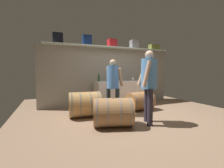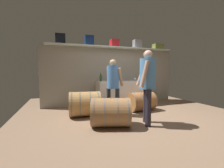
% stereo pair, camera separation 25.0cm
% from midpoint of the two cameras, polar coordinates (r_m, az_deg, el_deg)
% --- Properties ---
extents(ground_plane, '(6.18, 7.30, 0.02)m').
position_cam_midpoint_polar(ground_plane, '(4.38, 8.97, -11.29)').
color(ground_plane, '#886A52').
extents(back_wall_panel, '(4.98, 0.10, 2.03)m').
position_cam_midpoint_polar(back_wall_panel, '(5.62, 1.64, 2.88)').
color(back_wall_panel, gray).
rests_on(back_wall_panel, ground).
extents(high_shelf_board, '(4.58, 0.40, 0.03)m').
position_cam_midpoint_polar(high_shelf_board, '(5.54, 2.24, 13.55)').
color(high_shelf_board, silver).
rests_on(high_shelf_board, back_wall_panel).
extents(toolcase_black, '(0.30, 0.18, 0.32)m').
position_cam_midpoint_polar(toolcase_black, '(5.20, -17.50, 15.90)').
color(toolcase_black, black).
rests_on(toolcase_black, high_shelf_board).
extents(toolcase_navy, '(0.28, 0.24, 0.32)m').
position_cam_midpoint_polar(toolcase_navy, '(5.31, -7.21, 15.85)').
color(toolcase_navy, navy).
rests_on(toolcase_navy, high_shelf_board).
extents(toolcase_red, '(0.29, 0.26, 0.27)m').
position_cam_midpoint_polar(toolcase_red, '(5.56, 2.24, 15.07)').
color(toolcase_red, red).
rests_on(toolcase_red, high_shelf_board).
extents(toolcase_grey, '(0.30, 0.27, 0.31)m').
position_cam_midpoint_polar(toolcase_grey, '(5.96, 10.70, 14.51)').
color(toolcase_grey, gray).
rests_on(toolcase_grey, high_shelf_board).
extents(toolcase_olive, '(0.41, 0.24, 0.21)m').
position_cam_midpoint_polar(toolcase_olive, '(6.45, 17.97, 13.13)').
color(toolcase_olive, olive).
rests_on(toolcase_olive, high_shelf_board).
extents(work_cabinet, '(1.86, 0.67, 0.86)m').
position_cam_midpoint_polar(work_cabinet, '(5.40, 5.57, -3.44)').
color(work_cabinet, white).
rests_on(work_cabinet, ground).
extents(wine_bottle_clear, '(0.07, 0.07, 0.32)m').
position_cam_midpoint_polar(wine_bottle_clear, '(5.27, 0.33, 2.57)').
color(wine_bottle_clear, '#B0C0BE').
rests_on(wine_bottle_clear, work_cabinet).
extents(wine_bottle_green, '(0.07, 0.07, 0.29)m').
position_cam_midpoint_polar(wine_bottle_green, '(5.14, -2.86, 2.38)').
color(wine_bottle_green, '#33522B').
rests_on(wine_bottle_green, work_cabinet).
extents(wine_bottle_dark, '(0.07, 0.07, 0.30)m').
position_cam_midpoint_polar(wine_bottle_dark, '(5.09, 2.48, 2.42)').
color(wine_bottle_dark, black).
rests_on(wine_bottle_dark, work_cabinet).
extents(wine_glass, '(0.08, 0.08, 0.13)m').
position_cam_midpoint_polar(wine_glass, '(5.32, 10.04, 2.01)').
color(wine_glass, white).
rests_on(wine_glass, work_cabinet).
extents(wine_barrel_near, '(0.87, 0.74, 0.67)m').
position_cam_midpoint_polar(wine_barrel_near, '(4.12, -8.42, -7.43)').
color(wine_barrel_near, '#B1824B').
rests_on(wine_barrel_near, ground).
extents(wine_barrel_far, '(0.84, 0.64, 0.57)m').
position_cam_midpoint_polar(wine_barrel_far, '(4.77, 12.50, -6.39)').
color(wine_barrel_far, '#A76D3A').
rests_on(wine_barrel_far, ground).
extents(wine_barrel_flank, '(0.98, 0.84, 0.63)m').
position_cam_midpoint_polar(wine_barrel_flank, '(3.34, 1.69, -10.58)').
color(wine_barrel_flank, '#956A41').
rests_on(wine_barrel_flank, ground).
extents(winemaker_pouring, '(0.48, 0.48, 1.52)m').
position_cam_midpoint_polar(winemaker_pouring, '(4.11, 2.13, 1.05)').
color(winemaker_pouring, '#283136').
rests_on(winemaker_pouring, ground).
extents(visitor_tasting, '(0.45, 0.54, 1.66)m').
position_cam_midpoint_polar(visitor_tasting, '(3.49, 15.12, 1.69)').
color(visitor_tasting, '#2B2632').
rests_on(visitor_tasting, ground).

